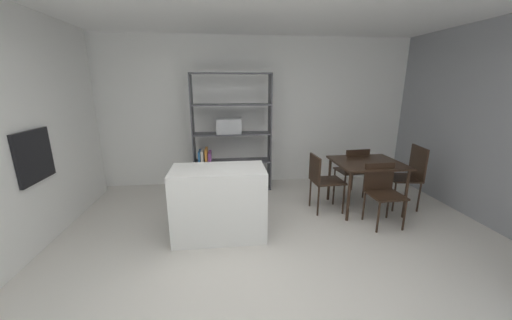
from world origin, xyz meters
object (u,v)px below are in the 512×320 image
Objects in this scene: built_in_oven at (34,156)px; dining_chair_window_side at (410,172)px; dining_chair_near at (382,188)px; open_bookshelf at (228,135)px; dining_chair_island_side at (322,178)px; dining_table at (367,167)px; kitchen_island at (219,203)px; dining_chair_far at (353,168)px.

built_in_oven reaches higher than dining_chair_window_side.
dining_chair_near is (4.33, 0.05, -0.60)m from built_in_oven.
open_bookshelf is 2.36× the size of dining_chair_island_side.
dining_chair_window_side reaches higher than dining_table.
open_bookshelf reaches higher than dining_chair_window_side.
open_bookshelf reaches higher than kitchen_island.
dining_chair_island_side is at bearing -38.77° from open_bookshelf.
dining_chair_window_side is (0.72, -0.02, -0.09)m from dining_table.
built_in_oven is 5.10m from dining_chair_window_side.
kitchen_island is 1.65m from dining_chair_island_side.
open_bookshelf is 2.12× the size of dining_table.
open_bookshelf is at bearing 84.64° from kitchen_island.
built_in_oven is 0.72× the size of dining_chair_near.
dining_table is 0.50m from dining_chair_near.
kitchen_island is at bearing -1.45° from built_in_oven.
built_in_oven reaches higher than kitchen_island.
dining_chair_window_side reaches higher than kitchen_island.
dining_chair_window_side is (2.81, -1.12, -0.44)m from open_bookshelf.
dining_chair_far is at bearing -16.93° from open_bookshelf.
dining_chair_island_side is at bearing -179.65° from dining_table.
dining_table is (4.33, 0.52, -0.43)m from built_in_oven.
dining_chair_island_side is (-0.71, -0.00, -0.14)m from dining_table.
dining_table is at bearing 83.44° from dining_chair_far.
built_in_oven is at bearing 178.55° from kitchen_island.
dining_chair_far is (0.01, 0.47, -0.16)m from dining_table.
built_in_oven is at bearing -143.97° from open_bookshelf.
dining_chair_far reaches higher than dining_chair_near.
dining_chair_far is at bearing 87.21° from dining_chair_near.
dining_chair_far is 0.98× the size of dining_chair_island_side.
built_in_oven is 0.62× the size of dining_chair_window_side.
kitchen_island reaches higher than dining_chair_island_side.
built_in_oven is 0.29× the size of open_bookshelf.
dining_chair_far is (-0.71, 0.48, -0.07)m from dining_chair_window_side.
open_bookshelf is at bearing 36.03° from built_in_oven.
kitchen_island is at bearing 107.68° from dining_chair_island_side.
open_bookshelf is at bearing 152.11° from dining_table.
kitchen_island reaches higher than dining_chair_far.
dining_chair_window_side is at bearing 5.74° from built_in_oven.
dining_chair_near is at bearing 0.70° from built_in_oven.
dining_chair_near is (-0.01, -0.94, -0.01)m from dining_chair_far.
dining_table is 1.12× the size of dining_chair_island_side.
dining_chair_far is 0.94m from dining_chair_near.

